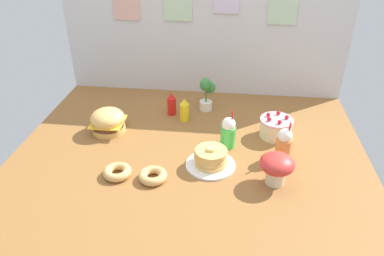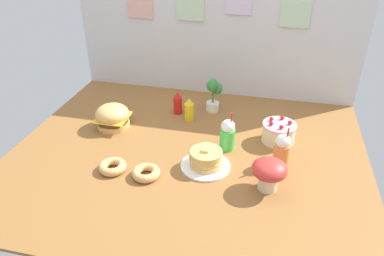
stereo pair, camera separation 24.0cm
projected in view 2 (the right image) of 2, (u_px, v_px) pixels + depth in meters
ground_plane at (187, 154)px, 2.43m from camera, size 2.32×1.95×0.02m
back_wall at (215, 32)px, 2.96m from camera, size 2.32×0.04×1.05m
burger at (113, 117)px, 2.68m from camera, size 0.24×0.24×0.18m
pancake_stack at (206, 160)px, 2.27m from camera, size 0.31×0.31×0.13m
layer_cake at (279, 132)px, 2.52m from camera, size 0.23×0.23×0.17m
ketchup_bottle at (178, 103)px, 2.86m from camera, size 0.07×0.07×0.18m
mustard_bottle at (189, 110)px, 2.76m from camera, size 0.07×0.07×0.18m
cream_soda_cup at (227, 135)px, 2.42m from camera, size 0.10×0.10×0.28m
orange_float_cup at (282, 150)px, 2.27m from camera, size 0.10×0.10×0.27m
donut_pink_glaze at (113, 166)px, 2.25m from camera, size 0.17×0.17×0.05m
donut_chocolate at (146, 173)px, 2.20m from camera, size 0.17×0.17×0.05m
potted_plant at (213, 93)px, 2.86m from camera, size 0.12×0.12×0.28m
mushroom_stool at (269, 172)px, 2.06m from camera, size 0.20×0.20×0.19m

